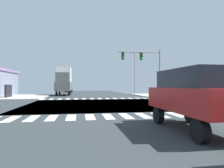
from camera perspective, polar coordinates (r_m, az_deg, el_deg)
ground at (r=18.31m, az=-2.04°, el=-5.83°), size 90.00×90.00×0.05m
sidewalk_corner_ne at (r=33.79m, az=17.67°, el=-3.14°), size 12.00×12.00×0.14m
sidewalk_corner_nw at (r=31.97m, az=-28.88°, el=-3.27°), size 12.00×12.00×0.14m
crosswalk_near at (r=11.11m, az=1.50°, el=-9.24°), size 13.50×2.00×0.01m
crosswalk_far at (r=25.52m, az=-4.67°, el=-4.21°), size 13.50×2.00×0.01m
traffic_signal_mast at (r=27.35m, az=9.17°, el=6.23°), size 6.03×0.55×6.60m
street_lamp at (r=39.13m, az=6.19°, el=4.30°), size 1.78×0.32×8.21m
sedan_queued_3 at (r=50.75m, az=-12.35°, el=-1.03°), size 1.80×4.30×1.88m
box_truck_trailing_1 at (r=35.39m, az=-13.67°, el=1.02°), size 2.40×7.20×4.85m
suv_middle_3 at (r=8.17m, az=22.54°, el=-2.61°), size 1.96×4.60×2.34m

